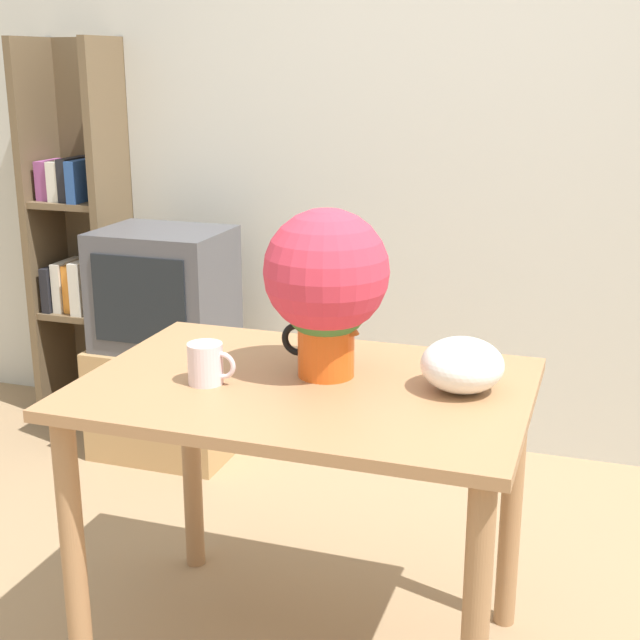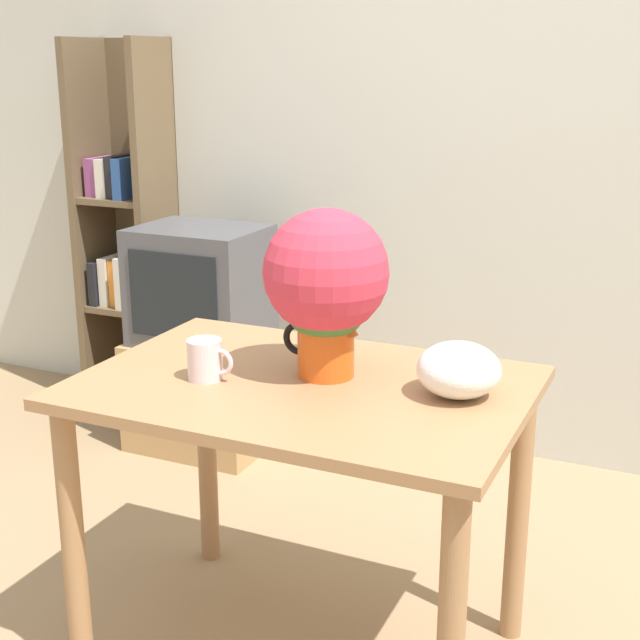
{
  "view_description": "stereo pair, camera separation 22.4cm",
  "coord_description": "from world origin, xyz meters",
  "px_view_note": "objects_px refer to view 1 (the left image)",
  "views": [
    {
      "loc": [
        0.6,
        -1.75,
        1.57
      ],
      "look_at": [
        -0.09,
        0.3,
        0.94
      ],
      "focal_mm": 50.0,
      "sensor_mm": 36.0,
      "label": 1
    },
    {
      "loc": [
        0.8,
        -1.66,
        1.57
      ],
      "look_at": [
        -0.09,
        0.3,
        0.94
      ],
      "focal_mm": 50.0,
      "sensor_mm": 36.0,
      "label": 2
    }
  ],
  "objects_px": {
    "white_bowl": "(462,365)",
    "coffee_mug": "(207,364)",
    "flower_vase": "(326,283)",
    "tv_set": "(164,289)"
  },
  "relations": [
    {
      "from": "flower_vase",
      "to": "coffee_mug",
      "type": "bearing_deg",
      "value": -150.11
    },
    {
      "from": "coffee_mug",
      "to": "white_bowl",
      "type": "distance_m",
      "value": 0.63
    },
    {
      "from": "white_bowl",
      "to": "tv_set",
      "type": "relative_size",
      "value": 0.4
    },
    {
      "from": "white_bowl",
      "to": "coffee_mug",
      "type": "bearing_deg",
      "value": -166.14
    },
    {
      "from": "tv_set",
      "to": "white_bowl",
      "type": "bearing_deg",
      "value": -37.04
    },
    {
      "from": "coffee_mug",
      "to": "tv_set",
      "type": "relative_size",
      "value": 0.25
    },
    {
      "from": "coffee_mug",
      "to": "white_bowl",
      "type": "height_order",
      "value": "white_bowl"
    },
    {
      "from": "flower_vase",
      "to": "coffee_mug",
      "type": "height_order",
      "value": "flower_vase"
    },
    {
      "from": "white_bowl",
      "to": "tv_set",
      "type": "bearing_deg",
      "value": 142.96
    },
    {
      "from": "tv_set",
      "to": "coffee_mug",
      "type": "bearing_deg",
      "value": -57.36
    }
  ]
}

